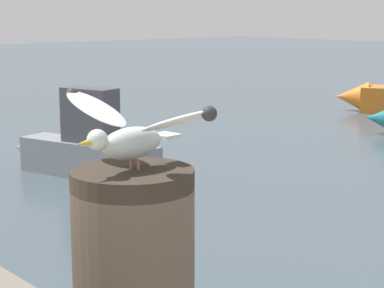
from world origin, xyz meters
The scene contains 2 objects.
seagull centered at (-1.04, -0.44, 2.68)m, with size 0.69×0.39×0.23m.
boat_grey centered at (-10.23, 5.18, 0.55)m, with size 3.42×1.52×1.67m.
Camera 1 is at (0.67, -1.70, 3.05)m, focal length 64.93 mm.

